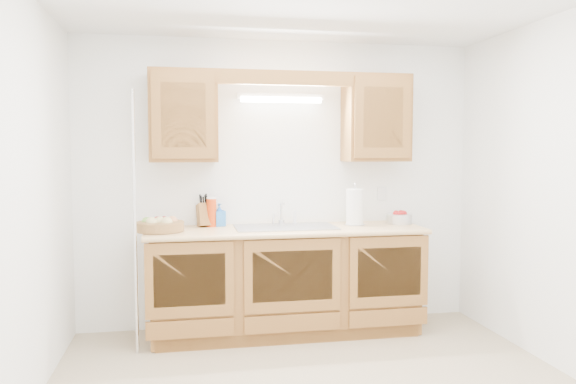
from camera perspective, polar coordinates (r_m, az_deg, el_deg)
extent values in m
cube|color=white|center=(4.97, -0.87, 0.83)|extent=(3.50, 0.02, 2.50)
cube|color=white|center=(2.09, 13.25, -3.95)|extent=(3.50, 0.02, 2.50)
cube|color=white|center=(3.52, -25.57, -0.97)|extent=(0.02, 3.00, 2.50)
cube|color=white|center=(4.27, 26.71, -0.17)|extent=(0.02, 3.00, 2.50)
cube|color=brown|center=(4.79, -0.24, -9.09)|extent=(2.20, 0.60, 0.86)
cube|color=#DEB574|center=(4.70, -0.21, -3.90)|extent=(2.30, 0.63, 0.04)
cube|color=brown|center=(4.73, -10.58, 7.56)|extent=(0.55, 0.33, 0.75)
cube|color=brown|center=(5.02, 8.91, 7.38)|extent=(0.55, 0.33, 0.75)
cube|color=brown|center=(4.69, -0.23, 11.52)|extent=(2.20, 0.05, 0.12)
cylinder|color=white|center=(4.88, -0.68, 9.35)|extent=(0.70, 0.05, 0.05)
cube|color=white|center=(4.91, -0.74, 9.67)|extent=(0.76, 0.06, 0.05)
cube|color=#9E9EA3|center=(4.71, -0.26, -3.59)|extent=(0.84, 0.46, 0.01)
cube|color=#9E9EA3|center=(4.69, -2.79, -4.66)|extent=(0.39, 0.40, 0.16)
cube|color=#9E9EA3|center=(4.77, 2.24, -4.52)|extent=(0.39, 0.40, 0.16)
cylinder|color=silver|center=(4.91, -0.68, -3.08)|extent=(0.06, 0.06, 0.04)
cylinder|color=silver|center=(4.90, -0.68, -2.16)|extent=(0.02, 0.02, 0.16)
cylinder|color=silver|center=(4.84, -0.58, -1.16)|extent=(0.02, 0.12, 0.02)
cylinder|color=white|center=(4.92, 0.70, -2.59)|extent=(0.03, 0.03, 0.12)
cylinder|color=silver|center=(4.37, -15.29, -3.07)|extent=(0.03, 0.03, 2.00)
cube|color=white|center=(5.21, 9.50, -0.17)|extent=(0.08, 0.01, 0.12)
cylinder|color=#A16E40|center=(4.59, -12.87, -3.42)|extent=(0.39, 0.39, 0.07)
sphere|color=#D8C67F|center=(4.54, -13.69, -3.07)|extent=(0.09, 0.09, 0.09)
sphere|color=#D8C67F|center=(4.53, -12.24, -3.07)|extent=(0.09, 0.09, 0.09)
sphere|color=tan|center=(4.62, -11.68, -2.94)|extent=(0.09, 0.09, 0.09)
sphere|color=#A11214|center=(4.65, -13.10, -2.94)|extent=(0.08, 0.08, 0.08)
sphere|color=#72A53F|center=(4.62, -14.16, -3.00)|extent=(0.08, 0.08, 0.08)
sphere|color=#D8C67F|center=(4.57, -12.88, -3.02)|extent=(0.09, 0.09, 0.09)
sphere|color=#A11214|center=(4.68, -12.44, -2.90)|extent=(0.08, 0.08, 0.08)
cube|color=brown|center=(4.82, -8.57, -2.33)|extent=(0.13, 0.18, 0.22)
cylinder|color=black|center=(4.79, -8.89, -1.00)|extent=(0.02, 0.04, 0.08)
cylinder|color=black|center=(4.79, -8.58, -0.95)|extent=(0.02, 0.04, 0.08)
cylinder|color=black|center=(4.80, -8.26, -0.90)|extent=(0.02, 0.04, 0.08)
cylinder|color=black|center=(4.83, -8.80, -0.82)|extent=(0.02, 0.04, 0.08)
cylinder|color=black|center=(4.83, -8.38, -0.77)|extent=(0.02, 0.04, 0.08)
cylinder|color=black|center=(4.85, -8.92, -0.70)|extent=(0.02, 0.04, 0.08)
cylinder|color=black|center=(4.86, -8.29, -0.65)|extent=(0.02, 0.04, 0.08)
cylinder|color=red|center=(4.80, -7.77, -2.10)|extent=(0.09, 0.09, 0.24)
cylinder|color=white|center=(4.79, -7.78, -0.61)|extent=(0.08, 0.08, 0.01)
imported|color=blue|center=(4.83, -7.00, -2.30)|extent=(0.11, 0.11, 0.20)
cube|color=#CC333F|center=(5.10, 6.63, -3.04)|extent=(0.11, 0.08, 0.01)
cube|color=green|center=(5.10, 6.63, -2.94)|extent=(0.11, 0.08, 0.02)
cylinder|color=silver|center=(4.87, 6.78, -3.35)|extent=(0.18, 0.18, 0.01)
cylinder|color=silver|center=(4.85, 6.80, -1.29)|extent=(0.02, 0.02, 0.36)
cylinder|color=white|center=(4.85, 6.80, -1.49)|extent=(0.18, 0.18, 0.30)
sphere|color=silver|center=(4.84, 6.82, 0.84)|extent=(0.02, 0.02, 0.02)
cylinder|color=silver|center=(5.05, 11.21, -2.68)|extent=(0.28, 0.28, 0.09)
sphere|color=#A11214|center=(5.03, 10.94, -2.19)|extent=(0.06, 0.06, 0.06)
sphere|color=#A11214|center=(5.07, 11.42, -2.15)|extent=(0.06, 0.06, 0.06)
sphere|color=#A11214|center=(5.02, 11.33, -2.22)|extent=(0.06, 0.06, 0.06)
sphere|color=#A11214|center=(5.04, 11.66, -2.19)|extent=(0.06, 0.06, 0.06)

